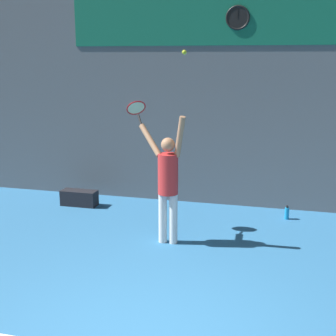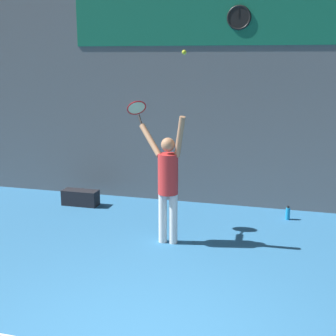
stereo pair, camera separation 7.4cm
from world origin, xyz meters
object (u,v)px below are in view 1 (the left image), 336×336
at_px(tennis_ball, 184,52).
at_px(water_bottle, 287,213).
at_px(tennis_racket, 136,109).
at_px(tennis_player, 168,179).
at_px(equipment_bag, 79,198).
at_px(scoreboard_clock, 238,18).

bearing_deg(tennis_ball, water_bottle, 48.58).
bearing_deg(water_bottle, tennis_racket, -156.24).
relative_size(tennis_player, tennis_racket, 4.67).
height_order(tennis_ball, equipment_bag, tennis_ball).
bearing_deg(tennis_racket, equipment_bag, 149.60).
bearing_deg(water_bottle, tennis_ball, -131.42).
xyz_separation_m(tennis_player, tennis_ball, (0.28, -0.14, 1.89)).
bearing_deg(equipment_bag, tennis_ball, -32.14).
bearing_deg(tennis_player, tennis_ball, -26.74).
relative_size(tennis_racket, tennis_ball, 6.70).
relative_size(tennis_ball, equipment_bag, 0.09).
bearing_deg(scoreboard_clock, tennis_racket, -130.75).
relative_size(scoreboard_clock, equipment_bag, 0.62).
bearing_deg(tennis_player, equipment_bag, 147.21).
xyz_separation_m(tennis_player, tennis_racket, (-0.66, 0.51, 1.01)).
bearing_deg(equipment_bag, tennis_racket, -30.40).
bearing_deg(tennis_racket, tennis_ball, -34.81).
distance_m(scoreboard_clock, tennis_player, 3.39).
distance_m(tennis_racket, equipment_bag, 2.57).
distance_m(scoreboard_clock, tennis_ball, 2.41).
bearing_deg(tennis_ball, tennis_racket, 145.19).
height_order(tennis_racket, tennis_ball, tennis_ball).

